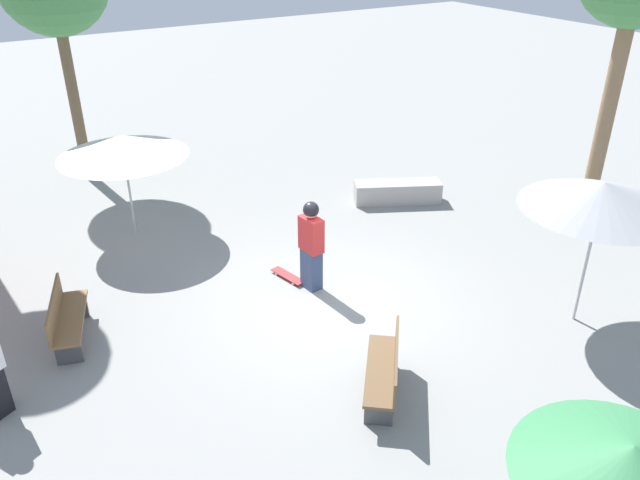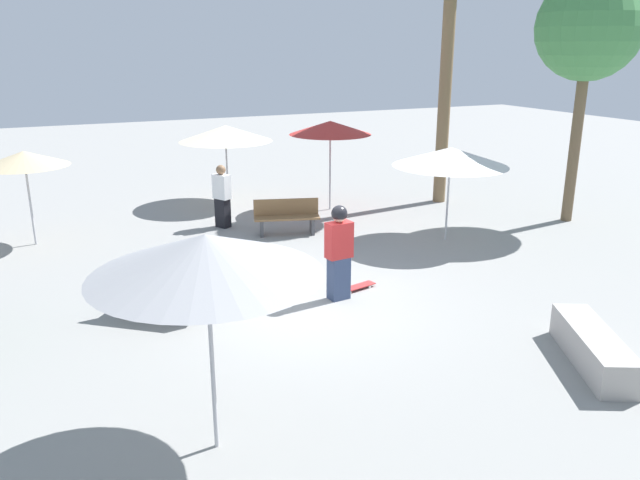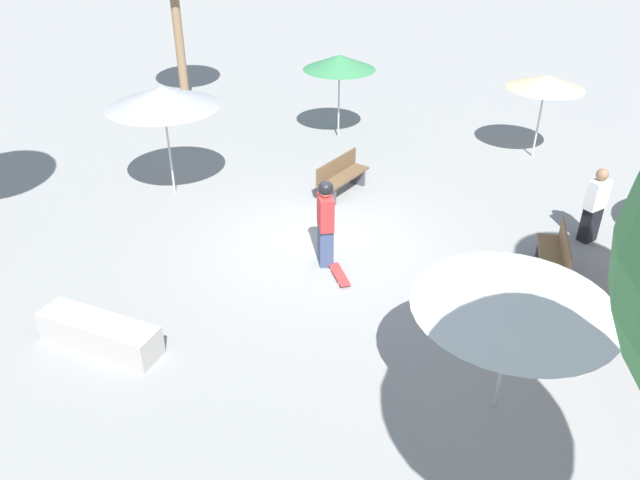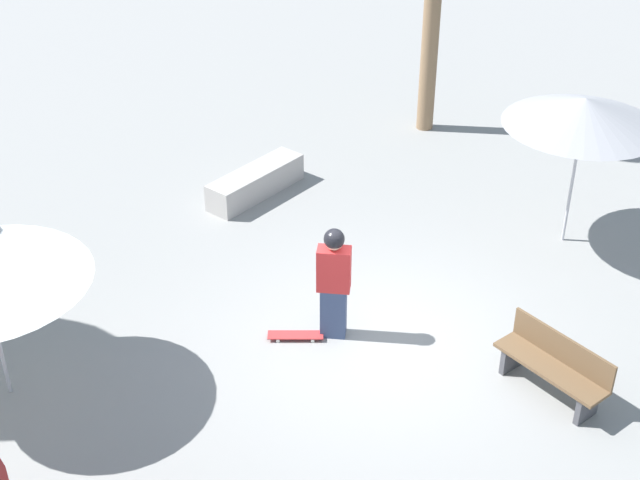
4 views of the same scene
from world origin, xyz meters
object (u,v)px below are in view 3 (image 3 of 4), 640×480
object	(u,v)px
shade_umbrella_white	(517,293)
skater_main	(326,220)
concrete_ledge	(100,333)
shade_umbrella_grey	(162,97)
shade_umbrella_green	(339,62)
bench_near	(555,256)
bystander_watching	(595,206)
bench_far	(341,176)
shade_umbrella_tan	(546,82)
skateboard	(339,274)

from	to	relation	value
shade_umbrella_white	skater_main	bearing A→B (deg)	28.87
concrete_ledge	shade_umbrella_grey	distance (m)	5.91
shade_umbrella_white	shade_umbrella_green	size ratio (longest dim) A/B	1.15
bench_near	shade_umbrella_grey	world-z (taller)	shade_umbrella_grey
bystander_watching	bench_far	bearing A→B (deg)	123.92
skater_main	shade_umbrella_green	size ratio (longest dim) A/B	0.76
shade_umbrella_tan	bystander_watching	distance (m)	4.59
shade_umbrella_white	shade_umbrella_green	distance (m)	10.75
skateboard	bench_far	distance (m)	3.61
bench_far	shade_umbrella_white	distance (m)	7.35
bench_near	bystander_watching	world-z (taller)	bystander_watching
concrete_ledge	shade_umbrella_grey	world-z (taller)	shade_umbrella_grey
skateboard	shade_umbrella_white	bearing A→B (deg)	16.74
skateboard	concrete_ledge	distance (m)	4.36
shade_umbrella_green	concrete_ledge	bearing A→B (deg)	153.05
shade_umbrella_grey	shade_umbrella_white	bearing A→B (deg)	-142.36
bench_near	shade_umbrella_green	world-z (taller)	shade_umbrella_green
bench_near	bench_far	size ratio (longest dim) A/B	1.09
bench_near	bench_far	world-z (taller)	same
shade_umbrella_grey	bystander_watching	bearing A→B (deg)	-106.86
shade_umbrella_green	shade_umbrella_tan	distance (m)	5.39
concrete_ledge	bench_far	xyz separation A→B (m)	(5.32, -4.33, 0.17)
skater_main	bench_near	xyz separation A→B (m)	(-0.68, -4.24, -0.52)
skater_main	bystander_watching	distance (m)	5.51
shade_umbrella_green	shade_umbrella_grey	bearing A→B (deg)	129.61
skater_main	shade_umbrella_tan	bearing A→B (deg)	124.21
skater_main	bench_near	bearing A→B (deg)	74.92
concrete_ledge	bench_near	distance (m)	8.15
skateboard	shade_umbrella_grey	size ratio (longest dim) A/B	0.32
shade_umbrella_tan	shade_umbrella_grey	bearing A→B (deg)	100.51
bench_far	shade_umbrella_green	size ratio (longest dim) A/B	0.65
shade_umbrella_tan	bench_far	bearing A→B (deg)	109.76
shade_umbrella_white	shade_umbrella_green	bearing A→B (deg)	7.29
skateboard	shade_umbrella_white	size ratio (longest dim) A/B	0.31
skater_main	bench_far	xyz separation A→B (m)	(3.07, -0.57, -0.52)
skater_main	skateboard	size ratio (longest dim) A/B	2.14
skater_main	shade_umbrella_tan	distance (m)	7.80
bench_far	shade_umbrella_tan	distance (m)	5.88
concrete_ledge	bench_far	size ratio (longest dim) A/B	1.38
skateboard	concrete_ledge	bearing A→B (deg)	-79.07
shade_umbrella_white	bystander_watching	distance (m)	5.72
bench_near	shade_umbrella_grey	bearing A→B (deg)	79.62
shade_umbrella_white	skateboard	bearing A→B (deg)	29.48
shade_umbrella_tan	bystander_watching	size ratio (longest dim) A/B	1.36
bench_far	bystander_watching	world-z (taller)	bystander_watching
bench_near	shade_umbrella_tan	xyz separation A→B (m)	(5.66, -1.66, 1.59)
bench_far	bystander_watching	size ratio (longest dim) A/B	0.95
bench_far	shade_umbrella_white	size ratio (longest dim) A/B	0.57
bench_far	shade_umbrella_grey	distance (m)	4.40
bench_near	bystander_watching	distance (m)	1.80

